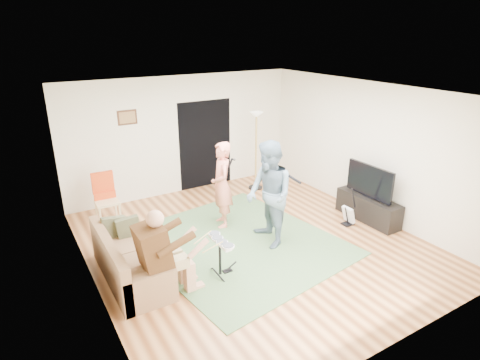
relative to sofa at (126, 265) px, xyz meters
name	(u,v)px	position (x,y,z in m)	size (l,w,h in m)	color
floor	(253,242)	(2.28, -0.07, -0.25)	(6.00, 6.00, 0.00)	brown
walls	(254,173)	(2.28, -0.07, 1.10)	(5.50, 6.00, 2.70)	beige
ceiling	(255,93)	(2.28, -0.07, 2.45)	(6.00, 6.00, 0.00)	white
window_blinds	(82,189)	(-0.46, 0.13, 1.30)	(2.05, 2.05, 0.00)	brown
doorway	(205,145)	(2.83, 2.92, 0.80)	(2.10, 2.10, 0.00)	black
picture_frame	(127,117)	(1.03, 2.92, 1.65)	(0.42, 0.03, 0.32)	#3F2314
area_rug	(238,243)	(2.02, 0.06, -0.24)	(3.14, 3.49, 0.02)	#476A41
sofa	(126,265)	(0.00, 0.00, 0.00)	(0.77, 1.87, 0.76)	#8C6646
drummer	(166,261)	(0.41, -0.65, 0.28)	(0.88, 0.49, 1.35)	#4E2F16
drum_kit	(220,259)	(1.28, -0.65, 0.03)	(0.35, 0.63, 0.64)	black
singer	(222,185)	(2.14, 0.85, 0.59)	(0.62, 0.40, 1.69)	#F28269
microphone	(231,163)	(2.34, 0.85, 1.01)	(0.06, 0.06, 0.24)	black
guitarist	(269,195)	(2.50, -0.21, 0.70)	(0.92, 0.72, 1.90)	slate
guitar_held	(279,174)	(2.70, -0.21, 1.04)	(0.12, 0.60, 0.26)	white
guitar_spare	(349,214)	(4.28, -0.43, -0.03)	(0.28, 0.25, 0.77)	black
torchiere_lamp	(256,137)	(3.78, 2.15, 1.03)	(0.33, 0.33, 1.87)	black
dining_chair	(107,206)	(0.24, 2.10, 0.11)	(0.45, 0.47, 1.03)	beige
tv_cabinet	(368,208)	(4.78, -0.46, 0.00)	(0.40, 1.40, 0.50)	black
television	(370,181)	(4.73, -0.46, 0.60)	(0.06, 1.10, 0.63)	black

